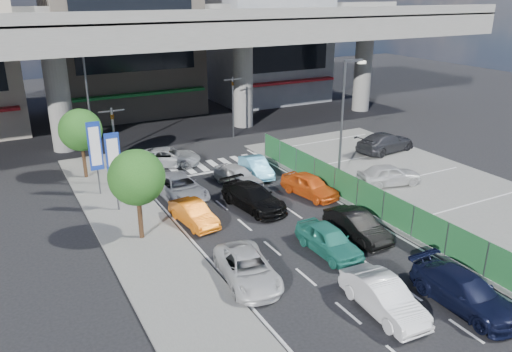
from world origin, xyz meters
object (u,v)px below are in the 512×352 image
taxi_teal_mid (329,240)px  minivan_navy_back (465,292)px  hatch_black_mid_right (357,226)px  street_lamp_right (345,111)px  sedan_white_front_mid (238,176)px  sedan_black_mid (253,197)px  signboard_far (95,148)px  tree_far (80,130)px  traffic_cone (359,193)px  parked_sedan_dgrey (385,142)px  sedan_white_mid_left (248,268)px  traffic_light_left (113,128)px  taxi_orange_right (310,185)px  kei_truck_front_right (256,167)px  hatch_white_back_mid (383,297)px  signboard_near (114,161)px  traffic_light_right (233,92)px  parked_sedan_white (389,175)px  wagon_silver_front_left (180,188)px  street_lamp_left (90,98)px  tree_near (137,178)px  taxi_orange_left (194,214)px  crossing_wagon_silver (168,157)px

taxi_teal_mid → minivan_navy_back: bearing=-71.2°
minivan_navy_back → hatch_black_mid_right: minivan_navy_back is taller
street_lamp_right → hatch_black_mid_right: bearing=-121.7°
street_lamp_right → sedan_white_front_mid: size_ratio=2.04×
taxi_teal_mid → sedan_black_mid: 6.43m
signboard_far → tree_far: 3.53m
traffic_cone → sedan_black_mid: bearing=164.2°
signboard_far → sedan_black_mid: bearing=-39.9°
parked_sedan_dgrey → sedan_white_mid_left: bearing=114.0°
traffic_light_left → hatch_black_mid_right: size_ratio=1.27×
taxi_orange_right → kei_truck_front_right: (-1.21, 4.76, -0.06)m
hatch_white_back_mid → sedan_white_mid_left: size_ratio=0.93×
signboard_near → traffic_cone: bearing=-20.6°
traffic_light_right → parked_sedan_dgrey: bearing=-48.6°
tree_far → taxi_teal_mid: bearing=-62.5°
signboard_near → hatch_white_back_mid: bearing=-64.8°
parked_sedan_dgrey → signboard_far: bearing=77.4°
sedan_white_front_mid → parked_sedan_white: 9.83m
wagon_silver_front_left → kei_truck_front_right: 6.14m
street_lamp_left → signboard_far: (-1.27, -7.01, -1.71)m
signboard_near → sedan_white_mid_left: bearing=-72.5°
minivan_navy_back → wagon_silver_front_left: 17.17m
sedan_black_mid → tree_near: bearing=177.2°
taxi_orange_left → wagon_silver_front_left: bearing=74.1°
signboard_far → traffic_cone: size_ratio=7.36×
tree_near → sedan_white_mid_left: 7.28m
wagon_silver_front_left → parked_sedan_white: (12.70, -4.48, 0.08)m
street_lamp_right → traffic_cone: size_ratio=12.53×
sedan_white_front_mid → parked_sedan_dgrey: size_ratio=0.74×
tree_far → street_lamp_left: bearing=67.2°
street_lamp_right → signboard_near: 14.61m
tree_far → traffic_cone: tree_far is taller
hatch_white_back_mid → parked_sedan_dgrey: size_ratio=0.80×
traffic_light_right → taxi_teal_mid: traffic_light_right is taller
tree_near → kei_truck_front_right: 11.44m
taxi_orange_right → wagon_silver_front_left: bearing=143.8°
signboard_near → parked_sedan_dgrey: size_ratio=0.89×
tree_far → taxi_orange_left: bearing=-69.2°
hatch_white_back_mid → sedan_white_mid_left: hatch_white_back_mid is taller
parked_sedan_white → taxi_teal_mid: bearing=134.9°
traffic_light_left → sedan_white_front_mid: bearing=-27.2°
taxi_teal_mid → taxi_orange_left: taxi_teal_mid is taller
tree_near → hatch_black_mid_right: size_ratio=1.17×
street_lamp_left → taxi_teal_mid: street_lamp_left is taller
taxi_orange_right → wagon_silver_front_left: size_ratio=0.82×
crossing_wagon_silver → taxi_teal_mid: bearing=-146.1°
tree_near → sedan_white_front_mid: size_ratio=1.23×
sedan_black_mid → traffic_cone: 6.61m
signboard_near → parked_sedan_white: 17.22m
signboard_far → taxi_orange_left: signboard_far is taller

